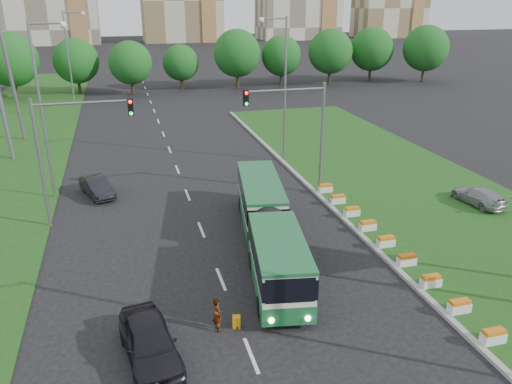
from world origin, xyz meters
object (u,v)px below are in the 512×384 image
object	(u,v)px
car_left_far	(97,187)
car_median	(478,196)
traffic_mast_median	(301,122)
traffic_mast_left	(66,142)
articulated_bus	(266,225)
shopping_trolley	(237,322)
car_left_near	(150,342)
pedestrian	(217,315)

from	to	relation	value
car_left_far	car_median	xyz separation A→B (m)	(25.14, -8.88, 0.07)
traffic_mast_median	car_median	size ratio (longest dim) A/B	1.95
traffic_mast_left	car_left_far	size ratio (longest dim) A/B	1.94
articulated_bus	car_left_far	size ratio (longest dim) A/B	3.68
articulated_bus	shopping_trolley	xyz separation A→B (m)	(-3.23, -6.55, -1.24)
car_left_near	car_median	bearing A→B (deg)	14.94
traffic_mast_left	car_left_near	bearing A→B (deg)	-76.05
pedestrian	shopping_trolley	distance (m)	0.96
traffic_mast_median	car_median	bearing A→B (deg)	-25.24
car_median	shopping_trolley	bearing A→B (deg)	18.06
car_median	car_left_near	bearing A→B (deg)	16.59
articulated_bus	traffic_mast_left	bearing A→B (deg)	157.59
car_median	shopping_trolley	xyz separation A→B (m)	(-19.03, -8.86, -0.46)
car_left_far	shopping_trolley	distance (m)	18.76
traffic_mast_median	car_left_near	world-z (taller)	traffic_mast_median
car_left_far	traffic_mast_left	bearing A→B (deg)	-123.12
car_left_far	shopping_trolley	world-z (taller)	car_left_far
car_left_near	shopping_trolley	bearing A→B (deg)	6.95
traffic_mast_left	pedestrian	xyz separation A→B (m)	(6.41, -13.03, -4.57)
traffic_mast_left	car_left_far	xyz separation A→B (m)	(1.12, 4.64, -4.67)
shopping_trolley	car_left_far	bearing A→B (deg)	122.28
car_median	traffic_mast_left	bearing A→B (deg)	-16.07
traffic_mast_median	articulated_bus	distance (m)	9.67
traffic_mast_left	articulated_bus	size ratio (longest dim) A/B	0.53
traffic_mast_median	articulated_bus	bearing A→B (deg)	-121.92
traffic_mast_median	traffic_mast_left	xyz separation A→B (m)	(-15.16, -1.00, 0.00)
car_left_near	car_median	world-z (taller)	car_left_near
articulated_bus	car_left_far	bearing A→B (deg)	139.47
articulated_bus	pedestrian	xyz separation A→B (m)	(-4.04, -6.48, -0.75)
articulated_bus	car_left_far	distance (m)	14.59
traffic_mast_median	car_left_far	bearing A→B (deg)	165.45
traffic_mast_left	car_median	xyz separation A→B (m)	(26.26, -4.23, -4.60)
pedestrian	car_left_near	bearing A→B (deg)	99.52
pedestrian	shopping_trolley	xyz separation A→B (m)	(0.82, -0.07, -0.49)
car_left_near	shopping_trolley	world-z (taller)	car_left_near
car_left_far	pedestrian	distance (m)	18.44
car_median	pedestrian	xyz separation A→B (m)	(-19.85, -8.79, 0.03)
pedestrian	shopping_trolley	world-z (taller)	pedestrian
car_left_far	car_left_near	bearing A→B (deg)	-102.27
traffic_mast_median	traffic_mast_left	distance (m)	15.19
articulated_bus	shopping_trolley	world-z (taller)	articulated_bus
articulated_bus	car_median	size ratio (longest dim) A/B	3.70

